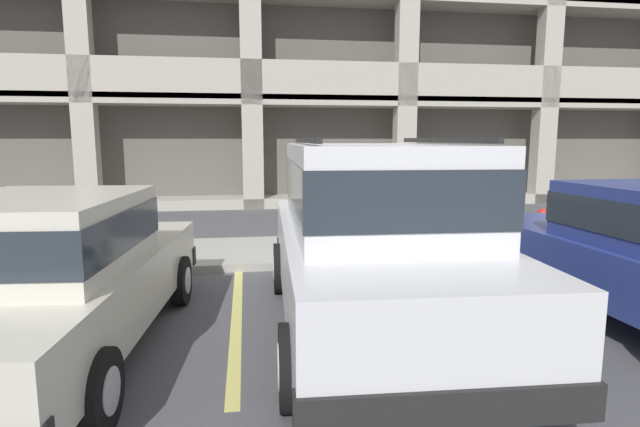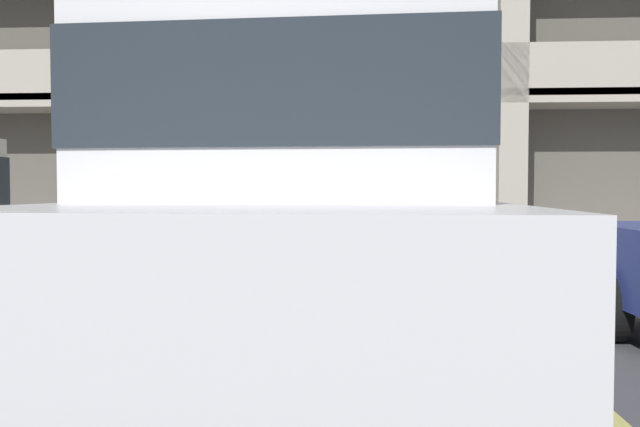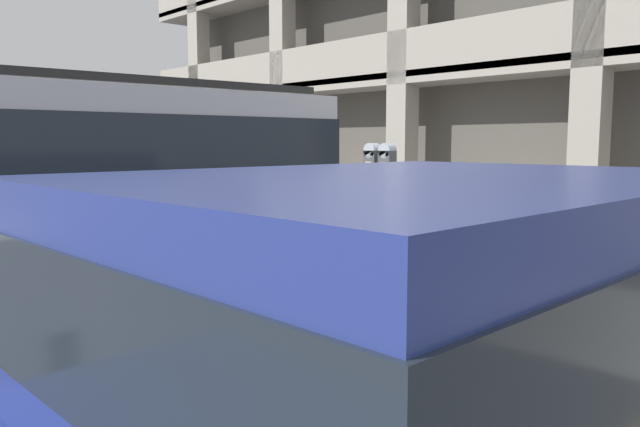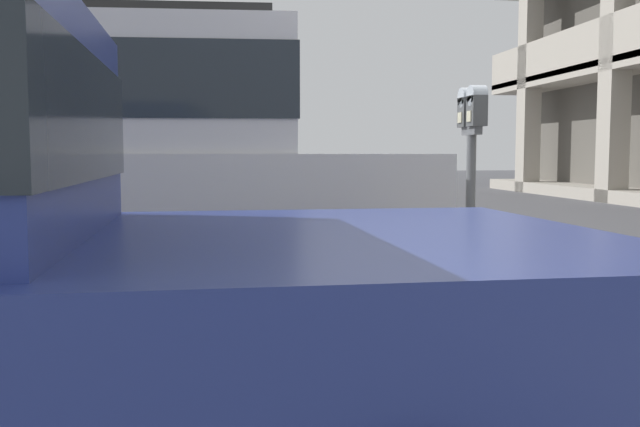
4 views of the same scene
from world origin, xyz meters
name	(u,v)px [view 1 (image 1 of 4)]	position (x,y,z in m)	size (l,w,h in m)	color
ground_plane	(337,275)	(0.00, 0.00, -0.05)	(80.00, 80.00, 0.10)	#4C4C51
sidewalk	(324,250)	(0.00, 1.30, 0.06)	(40.00, 2.20, 0.12)	#9E9B93
parking_stall_lines	(468,295)	(1.49, -1.40, 0.00)	(12.06, 4.80, 0.01)	#DBD16B
silver_suv	(372,231)	(-0.08, -2.42, 1.09)	(2.16, 4.86, 2.03)	silver
red_sedan	(52,272)	(-3.12, -2.61, 0.82)	(2.08, 4.60, 1.54)	beige
parking_meter_near	(332,190)	(-0.02, 0.35, 1.24)	(0.35, 0.12, 1.50)	#595B60
fire_hydrant	(542,229)	(3.79, 0.65, 0.46)	(0.30, 0.30, 0.70)	red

